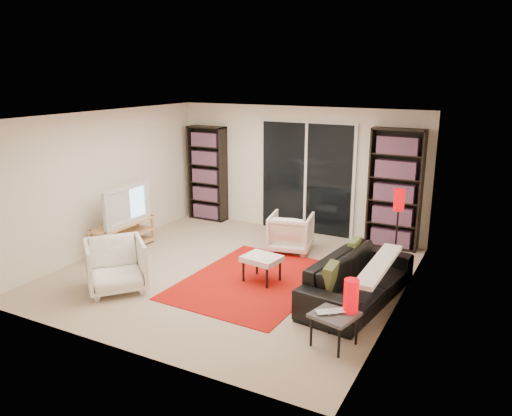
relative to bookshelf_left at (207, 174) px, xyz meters
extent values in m
plane|color=#BEA78C|center=(1.95, -2.33, -0.98)|extent=(5.00, 5.00, 0.00)
cube|color=white|center=(1.95, 0.17, 0.22)|extent=(5.00, 0.02, 2.40)
cube|color=white|center=(1.95, -4.83, 0.22)|extent=(5.00, 0.02, 2.40)
cube|color=white|center=(-0.55, -2.33, 0.22)|extent=(0.02, 5.00, 2.40)
cube|color=white|center=(4.45, -2.33, 0.22)|extent=(0.02, 5.00, 2.40)
cube|color=white|center=(1.95, -2.33, 1.42)|extent=(5.00, 5.00, 0.02)
cube|color=white|center=(2.15, 0.14, 0.07)|extent=(1.92, 0.06, 2.16)
cube|color=black|center=(2.15, 0.10, 0.07)|extent=(1.80, 0.02, 2.10)
cube|color=white|center=(2.15, 0.09, 0.07)|extent=(0.05, 0.02, 2.10)
cube|color=black|center=(0.00, 0.01, 0.00)|extent=(0.80, 0.30, 1.95)
cube|color=#A55138|center=(0.00, -0.01, 0.00)|extent=(0.70, 0.22, 1.85)
cube|color=black|center=(3.85, 0.01, 0.07)|extent=(0.90, 0.30, 2.10)
cube|color=#A55138|center=(3.85, -0.01, 0.07)|extent=(0.80, 0.22, 2.00)
cube|color=#E7C47E|center=(-0.25, -2.32, -0.50)|extent=(0.40, 1.25, 0.04)
cube|color=#E7C47E|center=(-0.25, -2.32, -0.73)|extent=(0.40, 1.25, 0.03)
cube|color=#E7C47E|center=(-0.25, -2.32, -0.92)|extent=(0.40, 1.25, 0.04)
cube|color=#E7C47E|center=(-0.42, -2.91, -0.73)|extent=(0.05, 0.05, 0.50)
cube|color=#E7C47E|center=(-0.42, -1.74, -0.73)|extent=(0.05, 0.05, 0.50)
cube|color=#E7C47E|center=(-0.08, -2.91, -0.73)|extent=(0.05, 0.05, 0.50)
cube|color=#E7C47E|center=(-0.08, -1.74, -0.73)|extent=(0.05, 0.05, 0.50)
imported|color=black|center=(-0.23, -2.32, -0.15)|extent=(0.19, 1.15, 0.66)
cube|color=#B6120B|center=(2.39, -2.47, -0.97)|extent=(1.95, 2.58, 0.01)
imported|color=black|center=(3.94, -2.38, -0.67)|extent=(1.10, 2.21, 0.62)
imported|color=white|center=(2.34, -1.00, -0.65)|extent=(0.84, 0.85, 0.66)
imported|color=white|center=(0.79, -3.63, -0.61)|extent=(1.12, 1.12, 0.73)
cube|color=white|center=(2.50, -2.43, -0.62)|extent=(0.58, 0.50, 0.08)
cylinder|color=black|center=(2.27, -2.57, -0.82)|extent=(0.04, 0.04, 0.32)
cylinder|color=black|center=(2.32, -2.23, -0.82)|extent=(0.04, 0.04, 0.32)
cylinder|color=black|center=(2.69, -2.63, -0.82)|extent=(0.04, 0.04, 0.32)
cylinder|color=black|center=(2.73, -2.29, -0.82)|extent=(0.04, 0.04, 0.32)
cube|color=#45464A|center=(4.04, -3.65, -0.60)|extent=(0.56, 0.56, 0.04)
cylinder|color=black|center=(3.82, -3.78, -0.79)|extent=(0.03, 0.03, 0.38)
cylinder|color=black|center=(3.90, -3.42, -0.79)|extent=(0.03, 0.03, 0.38)
cylinder|color=black|center=(4.17, -3.87, -0.79)|extent=(0.03, 0.03, 0.38)
cylinder|color=black|center=(4.26, -3.51, -0.79)|extent=(0.03, 0.03, 0.38)
imported|color=silver|center=(4.02, -3.70, -0.56)|extent=(0.39, 0.37, 0.03)
cylinder|color=#C50007|center=(4.18, -3.52, -0.38)|extent=(0.17, 0.17, 0.38)
cylinder|color=black|center=(4.10, -0.84, -0.96)|extent=(0.19, 0.19, 0.03)
cylinder|color=black|center=(4.10, -0.84, -0.50)|extent=(0.03, 0.03, 0.94)
cylinder|color=#C50007|center=(4.10, -0.84, 0.11)|extent=(0.17, 0.17, 0.34)
camera|label=1|loc=(5.60, -8.55, 2.03)|focal=35.00mm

